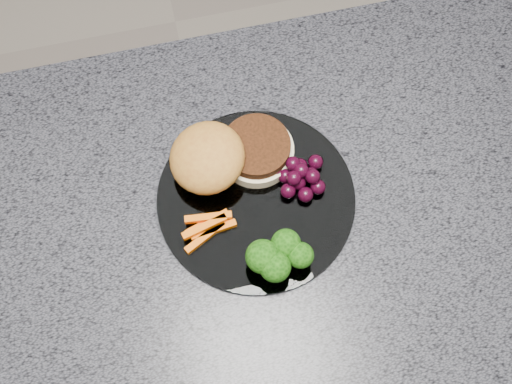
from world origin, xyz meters
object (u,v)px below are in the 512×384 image
burger (225,156)px  island_cabinet (245,310)px  grape_bunch (300,176)px  plate (256,199)px

burger → island_cabinet: bearing=-107.2°
island_cabinet → grape_bunch: (0.09, 0.04, 0.49)m
plate → grape_bunch: 0.06m
burger → grape_bunch: size_ratio=2.59×
island_cabinet → burger: size_ratio=6.26×
burger → grape_bunch: (0.09, -0.05, -0.01)m
plate → grape_bunch: size_ratio=3.52×
plate → grape_bunch: (0.06, 0.01, 0.02)m
island_cabinet → plate: size_ratio=4.62×
island_cabinet → grape_bunch: bearing=25.4°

